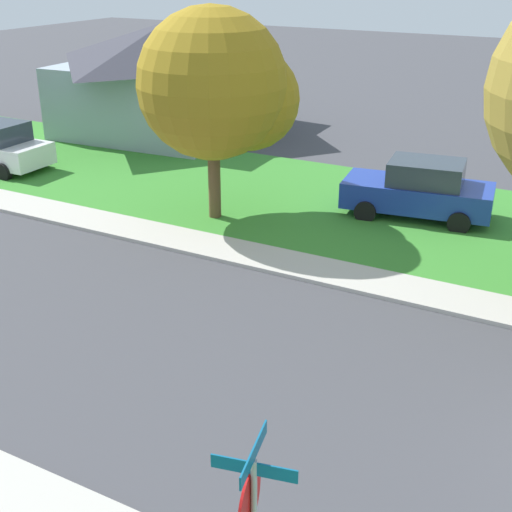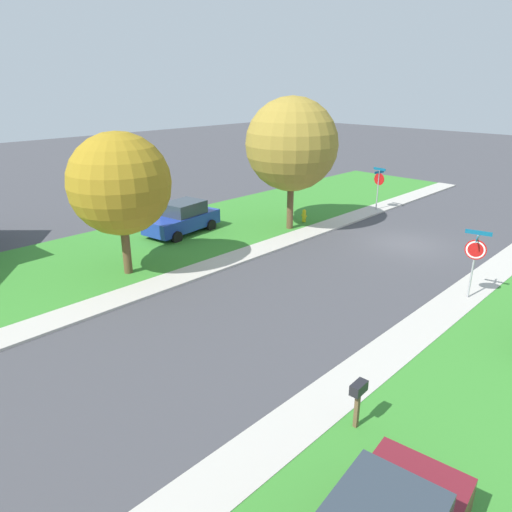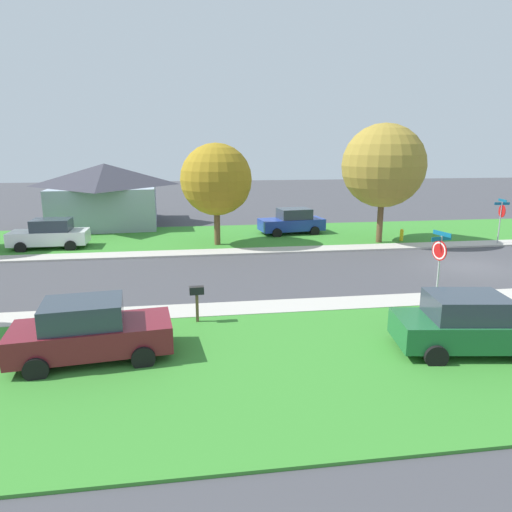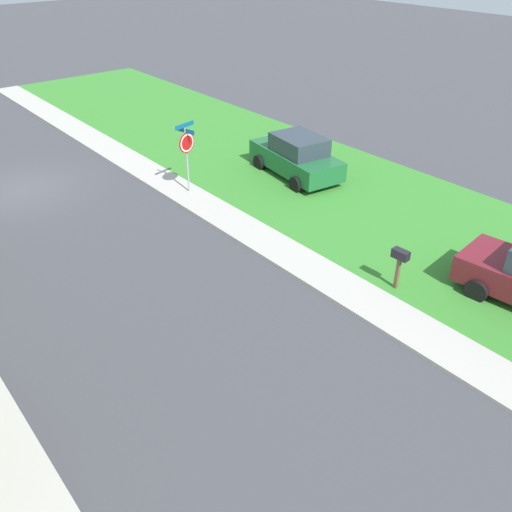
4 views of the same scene
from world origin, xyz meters
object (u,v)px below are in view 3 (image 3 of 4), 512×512
at_px(car_green_behind_trees, 470,325).
at_px(car_maroon_far_down_street, 90,331).
at_px(fire_hydrant, 402,235).
at_px(stop_sign_near_corner, 501,214).
at_px(house_right_setback, 106,194).
at_px(tree_across_right, 219,182).
at_px(stop_sign_far_corner, 439,255).
at_px(tree_sidewalk_far, 384,168).
at_px(car_blue_kerbside_mid, 292,222).
at_px(car_white_near_corner, 50,234).
at_px(mailbox, 197,295).

distance_m(car_green_behind_trees, car_maroon_far_down_street, 10.78).
bearing_deg(fire_hydrant, stop_sign_near_corner, -105.93).
bearing_deg(house_right_setback, tree_across_right, -137.15).
distance_m(car_green_behind_trees, house_right_setback, 28.41).
distance_m(stop_sign_near_corner, house_right_setback, 27.03).
xyz_separation_m(stop_sign_near_corner, tree_across_right, (2.31, 16.83, 1.93)).
xyz_separation_m(stop_sign_far_corner, house_right_setback, (20.35, 15.42, 0.49)).
height_order(stop_sign_far_corner, fire_hydrant, stop_sign_far_corner).
relative_size(tree_sidewalk_far, fire_hydrant, 8.67).
xyz_separation_m(car_maroon_far_down_street, tree_sidewalk_far, (14.34, -14.54, 3.69)).
xyz_separation_m(tree_across_right, tree_sidewalk_far, (-0.69, -9.93, 0.74)).
relative_size(car_blue_kerbside_mid, house_right_setback, 0.48).
xyz_separation_m(stop_sign_near_corner, tree_sidewalk_far, (1.62, 6.89, 2.67)).
height_order(car_maroon_far_down_street, fire_hydrant, car_maroon_far_down_street).
relative_size(car_maroon_far_down_street, house_right_setback, 0.47).
relative_size(stop_sign_far_corner, house_right_setback, 0.29).
xyz_separation_m(stop_sign_far_corner, fire_hydrant, (11.07, -3.84, -1.45)).
bearing_deg(tree_across_right, car_blue_kerbside_mid, -61.78).
relative_size(house_right_setback, fire_hydrant, 11.38).
bearing_deg(tree_across_right, fire_hydrant, -93.73).
bearing_deg(car_green_behind_trees, tree_sidewalk_far, -13.93).
distance_m(car_blue_kerbside_mid, tree_across_right, 6.48).
height_order(stop_sign_far_corner, tree_sidewalk_far, tree_sidewalk_far).
height_order(stop_sign_near_corner, stop_sign_far_corner, same).
xyz_separation_m(car_white_near_corner, house_right_setback, (8.27, -1.91, 1.50)).
bearing_deg(tree_across_right, stop_sign_near_corner, -97.81).
xyz_separation_m(car_green_behind_trees, car_white_near_corner, (16.38, 15.95, 0.00)).
bearing_deg(fire_hydrant, stop_sign_far_corner, 160.88).
bearing_deg(tree_across_right, car_white_near_corner, 88.39).
bearing_deg(fire_hydrant, car_blue_kerbside_mid, 60.92).
distance_m(stop_sign_far_corner, car_green_behind_trees, 4.63).
bearing_deg(stop_sign_far_corner, car_maroon_far_down_street, 104.91).
xyz_separation_m(tree_sidewalk_far, mailbox, (-12.00, 11.55, -3.55)).
bearing_deg(fire_hydrant, car_green_behind_trees, 161.25).
relative_size(stop_sign_near_corner, stop_sign_far_corner, 1.00).
bearing_deg(tree_across_right, car_maroon_far_down_street, 162.94).
distance_m(car_green_behind_trees, tree_across_right, 17.48).
distance_m(tree_across_right, tree_sidewalk_far, 9.99).
bearing_deg(mailbox, tree_sidewalk_far, -43.91).
xyz_separation_m(stop_sign_near_corner, car_green_behind_trees, (-13.80, 10.72, -1.01)).
xyz_separation_m(car_white_near_corner, tree_sidewalk_far, (-0.96, -19.77, 3.69)).
relative_size(tree_across_right, mailbox, 4.63).
height_order(stop_sign_far_corner, car_white_near_corner, stop_sign_far_corner).
xyz_separation_m(stop_sign_near_corner, mailbox, (-10.38, 18.45, -0.88)).
distance_m(car_blue_kerbside_mid, car_green_behind_trees, 18.86).
height_order(car_maroon_far_down_street, house_right_setback, house_right_setback).
distance_m(car_white_near_corner, car_maroon_far_down_street, 16.17).
bearing_deg(car_white_near_corner, stop_sign_near_corner, -95.53).
distance_m(car_blue_kerbside_mid, fire_hydrant, 7.15).
relative_size(car_blue_kerbside_mid, fire_hydrant, 5.43).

